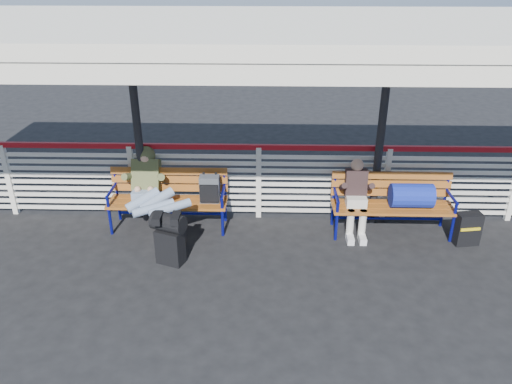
{
  "coord_description": "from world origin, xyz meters",
  "views": [
    {
      "loc": [
        0.16,
        -5.28,
        3.84
      ],
      "look_at": [
        -0.02,
        1.0,
        0.86
      ],
      "focal_mm": 35.0,
      "sensor_mm": 36.0,
      "label": 1
    }
  ],
  "objects_px": {
    "suitcase_side": "(467,229)",
    "traveler_man": "(153,196)",
    "bench_left": "(179,192)",
    "companion_person": "(356,197)",
    "luggage_stack": "(169,237)",
    "bench_right": "(402,197)"
  },
  "relations": [
    {
      "from": "bench_left",
      "to": "companion_person",
      "type": "relative_size",
      "value": 1.57
    },
    {
      "from": "luggage_stack",
      "to": "companion_person",
      "type": "xyz_separation_m",
      "value": [
        2.64,
        0.92,
        0.19
      ]
    },
    {
      "from": "luggage_stack",
      "to": "suitcase_side",
      "type": "relative_size",
      "value": 1.53
    },
    {
      "from": "bench_right",
      "to": "companion_person",
      "type": "relative_size",
      "value": 1.57
    },
    {
      "from": "traveler_man",
      "to": "suitcase_side",
      "type": "distance_m",
      "value": 4.61
    },
    {
      "from": "bench_right",
      "to": "traveler_man",
      "type": "xyz_separation_m",
      "value": [
        -3.67,
        -0.24,
        0.07
      ]
    },
    {
      "from": "bench_right",
      "to": "traveler_man",
      "type": "bearing_deg",
      "value": -176.33
    },
    {
      "from": "companion_person",
      "to": "suitcase_side",
      "type": "distance_m",
      "value": 1.66
    },
    {
      "from": "bench_left",
      "to": "traveler_man",
      "type": "relative_size",
      "value": 1.1
    },
    {
      "from": "traveler_man",
      "to": "companion_person",
      "type": "xyz_separation_m",
      "value": [
        2.99,
        0.23,
        -0.08
      ]
    },
    {
      "from": "bench_left",
      "to": "suitcase_side",
      "type": "distance_m",
      "value": 4.31
    },
    {
      "from": "luggage_stack",
      "to": "bench_left",
      "type": "xyz_separation_m",
      "value": [
        -0.04,
        1.04,
        0.17
      ]
    },
    {
      "from": "bench_left",
      "to": "bench_right",
      "type": "relative_size",
      "value": 1.0
    },
    {
      "from": "bench_right",
      "to": "suitcase_side",
      "type": "relative_size",
      "value": 3.65
    },
    {
      "from": "companion_person",
      "to": "suitcase_side",
      "type": "height_order",
      "value": "companion_person"
    },
    {
      "from": "suitcase_side",
      "to": "companion_person",
      "type": "bearing_deg",
      "value": 160.51
    },
    {
      "from": "traveler_man",
      "to": "luggage_stack",
      "type": "bearing_deg",
      "value": -63.3
    },
    {
      "from": "suitcase_side",
      "to": "traveler_man",
      "type": "bearing_deg",
      "value": 170.24
    },
    {
      "from": "bench_left",
      "to": "bench_right",
      "type": "bearing_deg",
      "value": -1.95
    },
    {
      "from": "luggage_stack",
      "to": "companion_person",
      "type": "bearing_deg",
      "value": 40.26
    },
    {
      "from": "luggage_stack",
      "to": "bench_right",
      "type": "height_order",
      "value": "bench_right"
    },
    {
      "from": "luggage_stack",
      "to": "traveler_man",
      "type": "bearing_deg",
      "value": 137.78
    }
  ]
}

